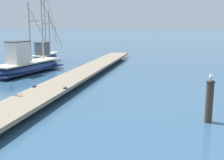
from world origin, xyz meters
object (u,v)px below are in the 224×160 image
object	(u,v)px
fishing_boat_0	(27,65)
mooring_piling	(209,101)
fishing_boat_2	(45,56)
perched_seagull	(211,77)

from	to	relation	value
fishing_boat_0	mooring_piling	xyz separation A→B (m)	(11.61, -7.37, 0.18)
fishing_boat_2	mooring_piling	bearing A→B (deg)	-44.14
fishing_boat_2	perched_seagull	size ratio (longest dim) A/B	19.23
fishing_boat_0	mooring_piling	world-z (taller)	fishing_boat_0
fishing_boat_2	perched_seagull	world-z (taller)	fishing_boat_2
fishing_boat_0	fishing_boat_2	world-z (taller)	fishing_boat_2
fishing_boat_0	perched_seagull	xyz separation A→B (m)	(11.62, -7.37, 1.05)
fishing_boat_2	perched_seagull	bearing A→B (deg)	-44.12
fishing_boat_2	mooring_piling	size ratio (longest dim) A/B	4.82
fishing_boat_0	perched_seagull	world-z (taller)	fishing_boat_0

